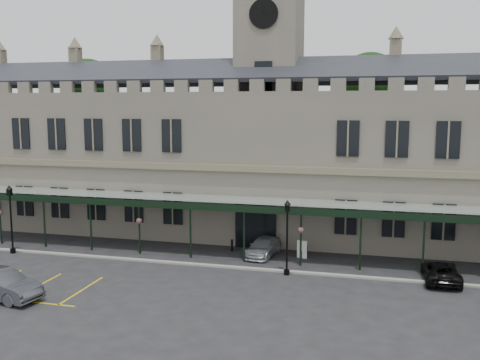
% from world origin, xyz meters
% --- Properties ---
extents(ground, '(140.00, 140.00, 0.00)m').
position_xyz_m(ground, '(0.00, 0.00, 0.00)').
color(ground, black).
extents(station_building, '(60.00, 10.36, 17.30)m').
position_xyz_m(station_building, '(0.00, 15.91, 6.47)').
color(station_building, '#605A50').
rests_on(station_building, ground).
extents(clock_tower, '(5.60, 5.60, 24.80)m').
position_xyz_m(clock_tower, '(0.00, 16.00, 13.11)').
color(clock_tower, '#605A50').
rests_on(clock_tower, ground).
extents(canopy, '(50.00, 4.10, 4.30)m').
position_xyz_m(canopy, '(0.00, 7.46, 2.40)').
color(canopy, '#8C9E93').
rests_on(canopy, ground).
extents(kerb, '(60.00, 0.40, 0.12)m').
position_xyz_m(kerb, '(0.00, 5.50, 0.06)').
color(kerb, gray).
rests_on(kerb, ground).
extents(tree_behind_left, '(6.00, 6.00, 16.00)m').
position_xyz_m(tree_behind_left, '(-22.00, 25.00, 12.81)').
color(tree_behind_left, '#332314').
rests_on(tree_behind_left, ground).
extents(tree_behind_mid, '(6.00, 6.00, 16.00)m').
position_xyz_m(tree_behind_mid, '(8.00, 25.00, 12.81)').
color(tree_behind_mid, '#332314').
rests_on(tree_behind_mid, ground).
extents(lamp_post_left, '(0.49, 0.49, 5.15)m').
position_xyz_m(lamp_post_left, '(-17.33, 5.06, 3.05)').
color(lamp_post_left, black).
rests_on(lamp_post_left, ground).
extents(lamp_post_mid, '(0.47, 0.47, 4.96)m').
position_xyz_m(lamp_post_mid, '(3.40, 5.02, 2.94)').
color(lamp_post_mid, black).
rests_on(lamp_post_mid, ground).
extents(sign_board, '(0.74, 0.24, 1.29)m').
position_xyz_m(sign_board, '(3.85, 9.04, 0.63)').
color(sign_board, black).
rests_on(sign_board, ground).
extents(bollard_left, '(0.16, 0.16, 0.91)m').
position_xyz_m(bollard_left, '(-1.54, 9.58, 0.46)').
color(bollard_left, black).
rests_on(bollard_left, ground).
extents(bollard_right, '(0.16, 0.16, 0.89)m').
position_xyz_m(bollard_right, '(4.14, 9.37, 0.44)').
color(bollard_right, black).
rests_on(bollard_right, ground).
extents(car_left_b, '(5.28, 2.61, 1.66)m').
position_xyz_m(car_left_b, '(-11.70, -3.38, 0.83)').
color(car_left_b, '#3C3F44').
rests_on(car_left_b, ground).
extents(car_taxi, '(2.40, 4.62, 1.28)m').
position_xyz_m(car_taxi, '(1.00, 9.09, 0.64)').
color(car_taxi, '#A6A9AE').
rests_on(car_taxi, ground).
extents(car_van, '(2.18, 4.58, 1.26)m').
position_xyz_m(car_van, '(13.00, 6.11, 0.63)').
color(car_van, black).
rests_on(car_van, ground).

